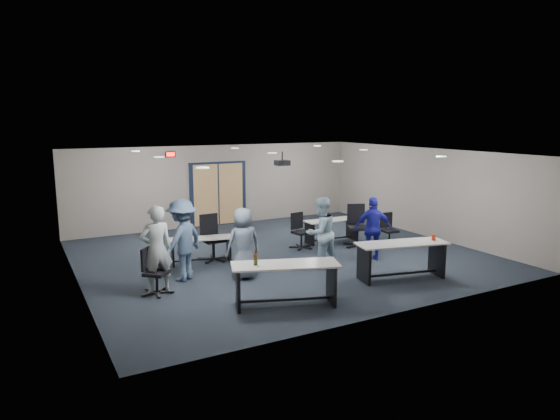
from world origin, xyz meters
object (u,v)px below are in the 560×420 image
person_gray (156,249)px  table_front_left (285,277)px  table_back_left (201,246)px  chair_back_d (358,226)px  table_back_right (331,227)px  person_back (182,240)px  chair_back_c (302,231)px  person_lightblue (321,233)px  chair_back_a (213,238)px  person_plaid (243,243)px  chair_loose_left (156,271)px  table_front_right (402,254)px  person_navy (373,229)px  chair_loose_right (390,230)px

person_gray → table_front_left: bearing=131.9°
table_back_left → chair_back_d: (4.42, -0.55, 0.16)m
table_back_right → person_back: (-4.90, -1.39, 0.46)m
chair_back_c → chair_back_d: size_ratio=0.83×
table_back_right → chair_back_d: (0.33, -0.83, 0.14)m
table_back_left → person_back: 1.45m
table_back_right → chair_back_c: chair_back_c is taller
person_gray → person_lightblue: size_ratio=1.06×
chair_back_a → person_plaid: (0.07, -1.71, 0.23)m
table_front_left → chair_loose_left: bearing=157.7°
table_front_right → person_navy: bearing=87.7°
chair_back_c → person_gray: (-4.45, -1.64, 0.42)m
chair_back_d → person_lightblue: 2.37m
table_back_left → table_back_right: 4.10m
table_back_left → table_back_right: table_back_right is taller
chair_back_c → person_navy: 2.12m
table_back_right → table_front_left: bearing=-132.1°
table_back_left → chair_back_c: size_ratio=1.67×
table_front_left → chair_back_d: size_ratio=1.82×
table_front_right → chair_loose_left: chair_loose_left is taller
table_front_left → table_back_left: size_ratio=1.31×
chair_back_d → person_back: person_back is taller
person_navy → person_back: size_ratio=0.88×
chair_back_c → table_back_right: bearing=3.0°
chair_back_d → person_lightblue: (-2.02, -1.22, 0.27)m
person_plaid → person_navy: person_plaid is taller
chair_back_c → person_navy: size_ratio=0.61×
table_front_left → table_back_right: 5.29m
table_back_left → chair_back_d: chair_back_d is taller
person_back → chair_back_a: bearing=-168.7°
person_navy → table_front_left: bearing=54.0°
chair_back_a → table_back_left: bearing=-176.3°
table_front_right → person_navy: (0.41, 1.54, 0.24)m
chair_loose_left → person_lightblue: (3.97, -0.02, 0.38)m
table_front_right → person_gray: size_ratio=1.18×
person_gray → chair_loose_right: bearing=-177.2°
chair_back_c → person_plaid: person_plaid is taller
table_front_right → chair_back_a: 4.66m
person_navy → chair_loose_left: bearing=27.1°
table_front_right → table_back_right: (0.54, 3.62, -0.12)m
person_gray → person_lightblue: (3.92, -0.15, -0.05)m
chair_back_a → chair_loose_left: size_ratio=1.20×
person_plaid → person_navy: 3.55m
person_navy → chair_back_a: bearing=0.5°
person_navy → chair_loose_right: bearing=-117.7°
table_front_right → person_back: size_ratio=1.18×
chair_back_d → table_back_right: bearing=135.6°
chair_back_d → chair_loose_right: size_ratio=1.29×
table_front_right → table_back_left: table_front_right is taller
chair_back_a → person_navy: 4.07m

